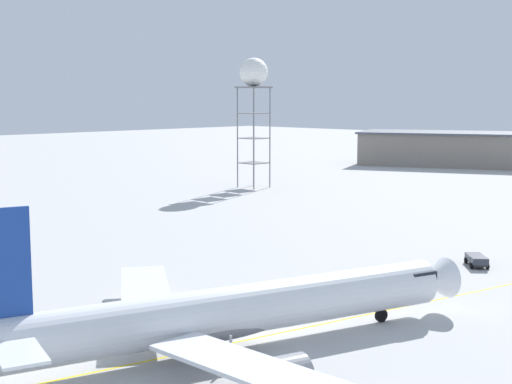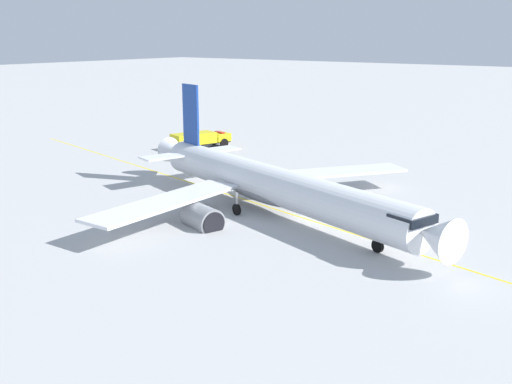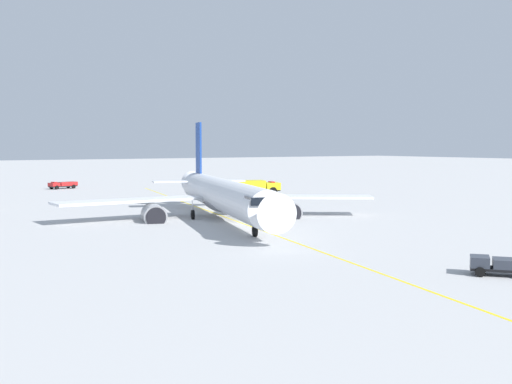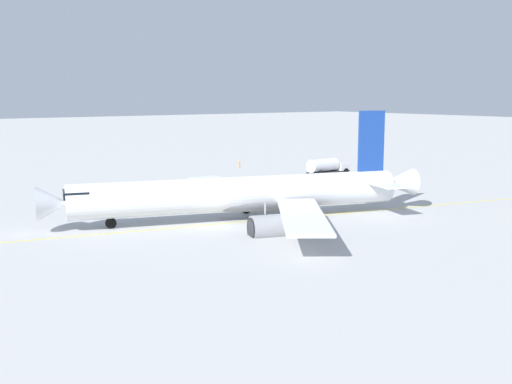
{
  "view_description": "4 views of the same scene",
  "coord_description": "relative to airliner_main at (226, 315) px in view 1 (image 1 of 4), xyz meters",
  "views": [
    {
      "loc": [
        38.95,
        37.61,
        18.03
      ],
      "look_at": [
        -26.35,
        -26.18,
        6.24
      ],
      "focal_mm": 51.1,
      "sensor_mm": 36.0,
      "label": 1
    },
    {
      "loc": [
        -28.35,
        47.32,
        16.91
      ],
      "look_at": [
        4.55,
        2.82,
        2.45
      ],
      "focal_mm": 42.4,
      "sensor_mm": 36.0,
      "label": 2
    },
    {
      "loc": [
        -59.47,
        36.83,
        8.56
      ],
      "look_at": [
        0.58,
        -1.38,
        3.31
      ],
      "focal_mm": 45.59,
      "sensor_mm": 36.0,
      "label": 3
    },
    {
      "loc": [
        -32.48,
        -52.3,
        13.3
      ],
      "look_at": [
        6.2,
        1.28,
        2.74
      ],
      "focal_mm": 43.14,
      "sensor_mm": 36.0,
      "label": 4
    }
  ],
  "objects": [
    {
      "name": "ground_plane",
      "position": [
        -4.33,
        -0.74,
        -2.61
      ],
      "size": [
        600.0,
        600.0,
        0.0
      ],
      "primitive_type": "plane",
      "color": "#B2B2B2"
    },
    {
      "name": "airliner_main",
      "position": [
        0.0,
        0.0,
        0.0
      ],
      "size": [
        40.7,
        36.11,
        12.04
      ],
      "rotation": [
        0.0,
        0.0,
        2.84
      ],
      "color": "white",
      "rests_on": "ground_plane"
    },
    {
      "name": "baggage_truck_truck",
      "position": [
        -37.12,
        0.13,
        -1.9
      ],
      "size": [
        4.13,
        3.89,
        1.22
      ],
      "rotation": [
        0.0,
        0.0,
        0.71
      ],
      "color": "#232326",
      "rests_on": "ground_plane"
    },
    {
      "name": "radar_tower",
      "position": [
        -70.21,
        -66.18,
        19.43
      ],
      "size": [
        5.69,
        5.69,
        26.01
      ],
      "color": "slate",
      "rests_on": "ground_plane"
    },
    {
      "name": "terminal_shed",
      "position": [
        -142.08,
        -63.65,
        1.91
      ],
      "size": [
        37.92,
        50.42,
        9.0
      ],
      "rotation": [
        0.0,
        0.0,
        5.13
      ],
      "color": "gray",
      "rests_on": "ground_plane"
    },
    {
      "name": "taxiway_centreline",
      "position": [
        -6.42,
        0.38,
        -2.61
      ],
      "size": [
        121.92,
        28.01,
        0.01
      ],
      "rotation": [
        0.0,
        0.0,
        2.92
      ],
      "color": "yellow",
      "rests_on": "ground_plane"
    }
  ]
}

